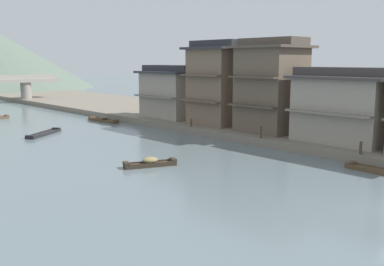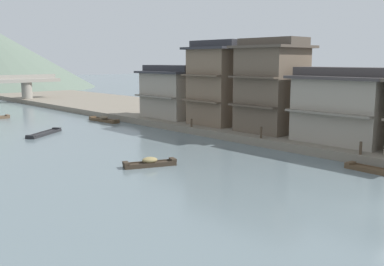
% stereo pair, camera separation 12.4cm
% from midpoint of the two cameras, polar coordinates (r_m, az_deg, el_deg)
% --- Properties ---
extents(riverbank_right, '(18.00, 110.00, 0.70)m').
position_cam_midpoint_polar(riverbank_right, '(54.46, 2.77, 1.99)').
color(riverbank_right, slate).
rests_on(riverbank_right, ground).
extents(boat_moored_nearest, '(1.40, 5.10, 0.71)m').
position_cam_midpoint_polar(boat_moored_nearest, '(54.66, -11.50, 1.72)').
color(boat_moored_nearest, brown).
rests_on(boat_moored_nearest, ground).
extents(boat_moored_second, '(4.80, 3.79, 0.36)m').
position_cam_midpoint_polar(boat_moored_second, '(46.47, -18.76, -0.08)').
color(boat_moored_second, '#232326').
rests_on(boat_moored_second, ground).
extents(boat_moored_third, '(3.79, 2.18, 0.67)m').
position_cam_midpoint_polar(boat_moored_third, '(31.10, -5.58, -3.91)').
color(boat_moored_third, '#33281E').
rests_on(boat_moored_third, ground).
extents(boat_midriver_drifting, '(1.22, 4.18, 0.39)m').
position_cam_midpoint_polar(boat_midriver_drifting, '(31.78, 22.72, -4.52)').
color(boat_midriver_drifting, brown).
rests_on(boat_midriver_drifting, ground).
extents(house_waterfront_second, '(5.44, 8.19, 6.14)m').
position_cam_midpoint_polar(house_waterfront_second, '(37.90, 18.90, 3.32)').
color(house_waterfront_second, gray).
rests_on(house_waterfront_second, riverbank_right).
extents(house_waterfront_tall, '(6.14, 6.15, 8.74)m').
position_cam_midpoint_polar(house_waterfront_tall, '(42.17, 10.18, 6.04)').
color(house_waterfront_tall, brown).
rests_on(house_waterfront_tall, riverbank_right).
extents(house_waterfront_narrow, '(5.71, 6.10, 8.74)m').
position_cam_midpoint_polar(house_waterfront_narrow, '(46.41, 3.33, 6.47)').
color(house_waterfront_narrow, '#75604C').
rests_on(house_waterfront_narrow, riverbank_right).
extents(house_waterfront_far, '(5.32, 7.75, 6.14)m').
position_cam_midpoint_polar(house_waterfront_far, '(51.93, -2.89, 5.34)').
color(house_waterfront_far, gray).
rests_on(house_waterfront_far, riverbank_right).
extents(mooring_post_dock_near, '(0.20, 0.20, 0.94)m').
position_cam_midpoint_polar(mooring_post_dock_near, '(33.76, 20.97, -1.83)').
color(mooring_post_dock_near, '#473828').
rests_on(mooring_post_dock_near, riverbank_right).
extents(mooring_post_dock_mid, '(0.20, 0.20, 1.00)m').
position_cam_midpoint_polar(mooring_post_dock_mid, '(38.54, 8.87, 0.07)').
color(mooring_post_dock_mid, '#473828').
rests_on(mooring_post_dock_mid, riverbank_right).
extents(mooring_post_dock_far, '(0.20, 0.20, 0.81)m').
position_cam_midpoint_polar(mooring_post_dock_far, '(44.62, -0.18, 1.32)').
color(mooring_post_dock_far, '#473828').
rests_on(mooring_post_dock_far, riverbank_right).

